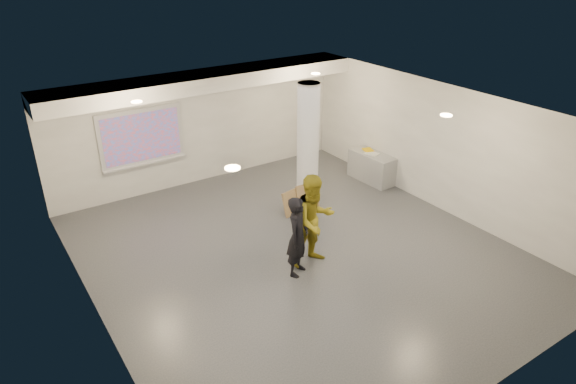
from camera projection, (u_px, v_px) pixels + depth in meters
floor at (299, 253)px, 10.66m from camera, size 8.00×9.00×0.01m
ceiling at (300, 114)px, 9.35m from camera, size 8.00×9.00×0.01m
wall_back at (201, 126)px, 13.37m from camera, size 8.00×0.01×3.00m
wall_front at (498, 312)px, 6.64m from camera, size 8.00×0.01×3.00m
wall_left at (89, 249)px, 8.01m from camera, size 0.01×9.00×3.00m
wall_right at (439, 147)px, 12.00m from camera, size 0.01×9.00×3.00m
soffit_band at (206, 80)px, 12.38m from camera, size 8.00×1.10×0.36m
downlight_nw at (137, 102)px, 10.13m from camera, size 0.22×0.22×0.02m
downlight_ne at (316, 74)px, 12.33m from camera, size 0.22×0.22×0.02m
downlight_sw at (232, 168)px, 7.14m from camera, size 0.22×0.22×0.02m
downlight_se at (446, 115)px, 9.34m from camera, size 0.22×0.22×0.02m
column at (308, 146)px, 12.10m from camera, size 0.52×0.52×3.00m
projection_screen at (142, 138)px, 12.53m from camera, size 2.10×0.13×1.42m
credenza at (372, 167)px, 13.78m from camera, size 0.62×1.35×0.77m
papers_stack at (372, 154)px, 13.58m from camera, size 0.35×0.40×0.02m
postit_pad at (368, 150)px, 13.80m from camera, size 0.32×0.37×0.03m
cardboard_back at (308, 197)px, 12.29m from camera, size 0.61×0.21×0.65m
cardboard_front at (292, 202)px, 12.10m from camera, size 0.57×0.32×0.59m
woman at (298, 237)px, 9.68m from camera, size 0.71×0.65×1.62m
man at (314, 220)px, 9.97m from camera, size 0.93×0.73×1.90m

